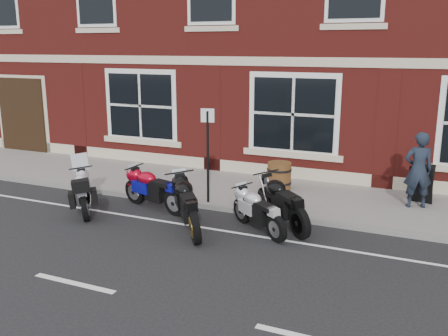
{
  "coord_description": "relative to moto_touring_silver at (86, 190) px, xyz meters",
  "views": [
    {
      "loc": [
        5.31,
        -8.91,
        3.82
      ],
      "look_at": [
        0.68,
        1.6,
        1.0
      ],
      "focal_mm": 40.0,
      "sensor_mm": 36.0,
      "label": 1
    }
  ],
  "objects": [
    {
      "name": "ground",
      "position": [
        2.24,
        -0.12,
        -0.52
      ],
      "size": [
        80.0,
        80.0,
        0.0
      ],
      "primitive_type": "plane",
      "color": "black",
      "rests_on": "ground"
    },
    {
      "name": "sidewalk",
      "position": [
        2.24,
        2.88,
        -0.46
      ],
      "size": [
        30.0,
        3.0,
        0.12
      ],
      "primitive_type": "cube",
      "color": "slate",
      "rests_on": "ground"
    },
    {
      "name": "kerb",
      "position": [
        2.24,
        1.3,
        -0.46
      ],
      "size": [
        30.0,
        0.16,
        0.12
      ],
      "primitive_type": "cube",
      "color": "slate",
      "rests_on": "ground"
    },
    {
      "name": "moto_touring_silver",
      "position": [
        0.0,
        0.0,
        0.0
      ],
      "size": [
        1.31,
        1.6,
        1.28
      ],
      "rotation": [
        0.0,
        0.0,
        0.67
      ],
      "color": "black",
      "rests_on": "ground"
    },
    {
      "name": "moto_sport_red",
      "position": [
        1.4,
        0.77,
        0.0
      ],
      "size": [
        1.98,
        0.69,
        0.91
      ],
      "rotation": [
        0.0,
        0.0,
        1.28
      ],
      "color": "black",
      "rests_on": "ground"
    },
    {
      "name": "moto_sport_black",
      "position": [
        2.81,
        -0.1,
        0.07
      ],
      "size": [
        1.48,
        1.91,
        1.03
      ],
      "rotation": [
        0.0,
        0.0,
        0.64
      ],
      "color": "black",
      "rests_on": "ground"
    },
    {
      "name": "moto_sport_silver",
      "position": [
        4.21,
        0.37,
        -0.04
      ],
      "size": [
        1.56,
        1.2,
        0.83
      ],
      "rotation": [
        0.0,
        0.0,
        0.93
      ],
      "color": "black",
      "rests_on": "ground"
    },
    {
      "name": "moto_naked_black",
      "position": [
        4.56,
        0.91,
        0.05
      ],
      "size": [
        1.66,
        1.65,
        0.99
      ],
      "rotation": [
        0.0,
        0.0,
        0.79
      ],
      "color": "black",
      "rests_on": "ground"
    },
    {
      "name": "pedestrian_left",
      "position": [
        7.15,
        3.06,
        0.5
      ],
      "size": [
        0.76,
        0.62,
        1.8
      ],
      "primitive_type": "imported",
      "rotation": [
        0.0,
        0.0,
        3.47
      ],
      "color": "black",
      "rests_on": "sidewalk"
    },
    {
      "name": "a_board_sign",
      "position": [
        7.23,
        3.55,
        0.06
      ],
      "size": [
        0.62,
        0.48,
        0.92
      ],
      "primitive_type": null,
      "rotation": [
        0.0,
        0.0,
        -0.22
      ],
      "color": "black",
      "rests_on": "sidewalk"
    },
    {
      "name": "barrel_planter",
      "position": [
        3.75,
        3.21,
        -0.04
      ],
      "size": [
        0.65,
        0.65,
        0.73
      ],
      "color": "#4A2613",
      "rests_on": "sidewalk"
    },
    {
      "name": "parking_sign",
      "position": [
        2.52,
        1.43,
        0.92
      ],
      "size": [
        0.32,
        0.09,
        2.28
      ],
      "rotation": [
        0.0,
        0.0,
        0.21
      ],
      "color": "black",
      "rests_on": "sidewalk"
    }
  ]
}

